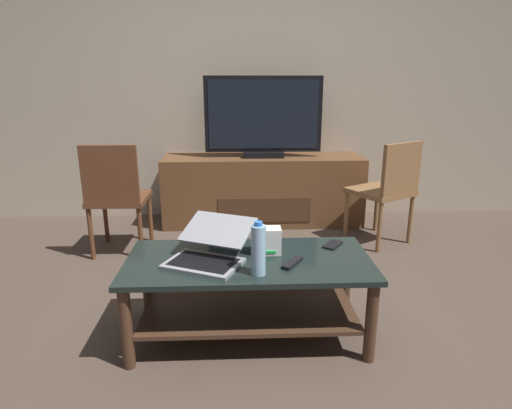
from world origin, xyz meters
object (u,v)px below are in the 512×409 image
object	(u,v)px
coffee_table	(249,283)
cell_phone	(333,245)
dining_chair	(388,187)
router_box	(266,241)
side_chair	(116,193)
tv_remote	(292,263)
media_cabinet	(263,190)
laptop	(209,249)
television	(263,119)
water_bottle_near	(258,250)

from	to	relation	value
coffee_table	cell_phone	bearing A→B (deg)	18.97
dining_chair	router_box	bearing A→B (deg)	-131.27
side_chair	tv_remote	size ratio (longest dim) A/B	5.62
media_cabinet	laptop	bearing A→B (deg)	-101.33
laptop	coffee_table	bearing A→B (deg)	2.05
media_cabinet	dining_chair	world-z (taller)	dining_chair
media_cabinet	cell_phone	xyz separation A→B (m)	(0.29, -1.80, 0.13)
coffee_table	side_chair	world-z (taller)	side_chair
television	side_chair	xyz separation A→B (m)	(-1.19, -0.74, -0.51)
laptop	router_box	world-z (taller)	laptop
media_cabinet	router_box	bearing A→B (deg)	-92.90
dining_chair	cell_phone	distance (m)	1.37
media_cabinet	router_box	xyz separation A→B (m)	(-0.10, -1.89, 0.20)
water_bottle_near	cell_phone	world-z (taller)	water_bottle_near
dining_chair	side_chair	size ratio (longest dim) A/B	0.98
tv_remote	dining_chair	bearing A→B (deg)	89.47
dining_chair	media_cabinet	bearing A→B (deg)	147.68
media_cabinet	water_bottle_near	bearing A→B (deg)	-94.02
coffee_table	tv_remote	size ratio (longest dim) A/B	8.02
tv_remote	laptop	bearing A→B (deg)	-156.32
router_box	media_cabinet	bearing A→B (deg)	87.10
media_cabinet	tv_remote	xyz separation A→B (m)	(0.03, -2.05, 0.14)
television	router_box	xyz separation A→B (m)	(-0.10, -1.87, -0.48)
side_chair	laptop	bearing A→B (deg)	-56.48
cell_phone	tv_remote	bearing A→B (deg)	-100.66
television	dining_chair	distance (m)	1.28
router_box	water_bottle_near	distance (m)	0.27
media_cabinet	side_chair	size ratio (longest dim) A/B	2.11
media_cabinet	water_bottle_near	world-z (taller)	water_bottle_near
dining_chair	laptop	size ratio (longest dim) A/B	1.66
dining_chair	tv_remote	size ratio (longest dim) A/B	5.51
coffee_table	cell_phone	distance (m)	0.53
television	side_chair	size ratio (longest dim) A/B	1.21
coffee_table	cell_phone	world-z (taller)	cell_phone
router_box	water_bottle_near	xyz separation A→B (m)	(-0.06, -0.26, 0.06)
dining_chair	television	bearing A→B (deg)	148.57
coffee_table	dining_chair	bearing A→B (deg)	48.02
television	dining_chair	xyz separation A→B (m)	(1.00, -0.61, -0.51)
tv_remote	television	bearing A→B (deg)	124.85
router_box	cell_phone	distance (m)	0.40
laptop	water_bottle_near	distance (m)	0.31
dining_chair	cell_phone	world-z (taller)	dining_chair
coffee_table	television	bearing A→B (deg)	84.33
coffee_table	media_cabinet	bearing A→B (deg)	84.40
coffee_table	side_chair	xyz separation A→B (m)	(-1.00, 1.20, 0.19)
water_bottle_near	media_cabinet	bearing A→B (deg)	85.98
media_cabinet	tv_remote	bearing A→B (deg)	-89.25
side_chair	water_bottle_near	size ratio (longest dim) A/B	3.38
dining_chair	coffee_table	bearing A→B (deg)	-131.98
water_bottle_near	dining_chair	bearing A→B (deg)	52.67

